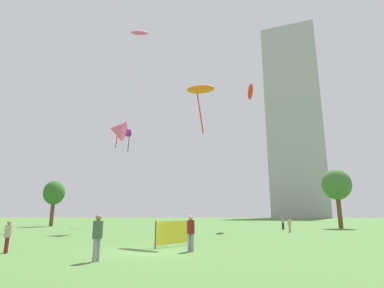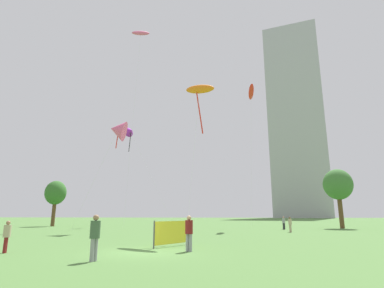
# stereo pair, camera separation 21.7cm
# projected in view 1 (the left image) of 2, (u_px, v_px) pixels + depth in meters

# --- Properties ---
(ground) EXTENTS (280.00, 280.00, 0.00)m
(ground) POSITION_uv_depth(u_px,v_px,m) (147.00, 252.00, 15.11)
(ground) COLOR #4C7538
(person_standing_0) EXTENTS (0.40, 0.40, 1.79)m
(person_standing_0) POSITION_uv_depth(u_px,v_px,m) (191.00, 231.00, 15.64)
(person_standing_0) COLOR gray
(person_standing_0) RESTS_ON ground
(person_standing_1) EXTENTS (0.34, 0.34, 1.54)m
(person_standing_1) POSITION_uv_depth(u_px,v_px,m) (8.00, 234.00, 14.95)
(person_standing_1) COLOR maroon
(person_standing_1) RESTS_ON ground
(person_standing_2) EXTENTS (0.41, 0.41, 1.84)m
(person_standing_2) POSITION_uv_depth(u_px,v_px,m) (98.00, 234.00, 12.42)
(person_standing_2) COLOR gray
(person_standing_2) RESTS_ON ground
(person_standing_3) EXTENTS (0.35, 0.35, 1.57)m
(person_standing_3) POSITION_uv_depth(u_px,v_px,m) (289.00, 223.00, 31.68)
(person_standing_3) COLOR tan
(person_standing_3) RESTS_ON ground
(person_standing_4) EXTENTS (0.34, 0.34, 1.55)m
(person_standing_4) POSITION_uv_depth(u_px,v_px,m) (283.00, 222.00, 37.44)
(person_standing_4) COLOR #2D2D33
(person_standing_4) RESTS_ON ground
(kite_flying_0) EXTENTS (0.88, 5.03, 19.85)m
(kite_flying_0) POSITION_uv_depth(u_px,v_px,m) (250.00, 92.00, 43.48)
(kite_flying_0) COLOR silver
(kite_flying_0) RESTS_ON ground
(kite_flying_1) EXTENTS (2.93, 4.42, 32.34)m
(kite_flying_1) POSITION_uv_depth(u_px,v_px,m) (140.00, 33.00, 50.57)
(kite_flying_1) COLOR silver
(kite_flying_1) RESTS_ON ground
(kite_flying_2) EXTENTS (8.76, 2.55, 15.85)m
(kite_flying_2) POSITION_uv_depth(u_px,v_px,m) (129.00, 131.00, 49.36)
(kite_flying_2) COLOR silver
(kite_flying_2) RESTS_ON ground
(kite_flying_3) EXTENTS (7.77, 5.26, 12.53)m
(kite_flying_3) POSITION_uv_depth(u_px,v_px,m) (117.00, 130.00, 34.61)
(kite_flying_3) COLOR silver
(kite_flying_3) RESTS_ON ground
(kite_flying_5) EXTENTS (2.98, 8.51, 12.52)m
(kite_flying_5) POSITION_uv_depth(u_px,v_px,m) (200.00, 90.00, 24.65)
(kite_flying_5) COLOR silver
(kite_flying_5) RESTS_ON ground
(park_tree_0) EXTENTS (3.81, 3.81, 7.83)m
(park_tree_0) POSITION_uv_depth(u_px,v_px,m) (337.00, 185.00, 41.28)
(park_tree_0) COLOR brown
(park_tree_0) RESTS_ON ground
(park_tree_1) EXTENTS (3.20, 3.20, 6.94)m
(park_tree_1) POSITION_uv_depth(u_px,v_px,m) (54.00, 193.00, 47.32)
(park_tree_1) COLOR brown
(park_tree_1) RESTS_ON ground
(distant_highrise_0) EXTENTS (29.11, 22.83, 95.57)m
(distant_highrise_0) POSITION_uv_depth(u_px,v_px,m) (294.00, 119.00, 151.04)
(distant_highrise_0) COLOR #A8A8AD
(distant_highrise_0) RESTS_ON ground
(event_banner) EXTENTS (1.68, 2.71, 1.50)m
(event_banner) POSITION_uv_depth(u_px,v_px,m) (173.00, 232.00, 18.00)
(event_banner) COLOR #4C4C4C
(event_banner) RESTS_ON ground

